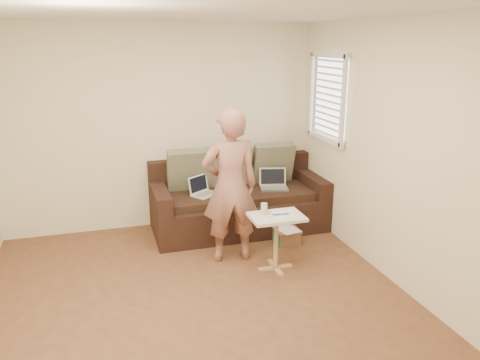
{
  "coord_description": "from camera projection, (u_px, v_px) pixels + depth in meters",
  "views": [
    {
      "loc": [
        -0.76,
        -3.74,
        2.38
      ],
      "look_at": [
        0.8,
        1.4,
        0.78
      ],
      "focal_mm": 35.31,
      "sensor_mm": 36.0,
      "label": 1
    }
  ],
  "objects": [
    {
      "name": "drinking_glass",
      "position": [
        264.0,
        209.0,
        4.95
      ],
      "size": [
        0.07,
        0.07,
        0.12
      ],
      "primitive_type": null,
      "color": "silver",
      "rests_on": "side_table"
    },
    {
      "name": "wall_back",
      "position": [
        161.0,
        128.0,
        6.01
      ],
      "size": [
        4.0,
        0.0,
        4.0
      ],
      "primitive_type": "plane",
      "rotation": [
        1.57,
        0.0,
        0.0
      ],
      "color": "beige",
      "rests_on": "ground"
    },
    {
      "name": "scissors",
      "position": [
        281.0,
        214.0,
        4.94
      ],
      "size": [
        0.18,
        0.11,
        0.02
      ],
      "primitive_type": null,
      "rotation": [
        0.0,
        0.0,
        0.05
      ],
      "color": "silver",
      "rests_on": "side_table"
    },
    {
      "name": "laptop_silver",
      "position": [
        274.0,
        189.0,
        6.12
      ],
      "size": [
        0.4,
        0.33,
        0.24
      ],
      "primitive_type": null,
      "rotation": [
        0.0,
        0.0,
        -0.24
      ],
      "color": "#B7BABC",
      "rests_on": "sofa"
    },
    {
      "name": "paper_on_table",
      "position": [
        283.0,
        214.0,
        4.98
      ],
      "size": [
        0.25,
        0.33,
        0.0
      ],
      "primitive_type": null,
      "rotation": [
        0.0,
        0.0,
        -0.14
      ],
      "color": "white",
      "rests_on": "side_table"
    },
    {
      "name": "window_blinds",
      "position": [
        328.0,
        98.0,
        5.75
      ],
      "size": [
        0.12,
        0.88,
        1.08
      ],
      "primitive_type": null,
      "color": "white",
      "rests_on": "wall_right"
    },
    {
      "name": "laptop_white",
      "position": [
        206.0,
        195.0,
        5.88
      ],
      "size": [
        0.4,
        0.38,
        0.24
      ],
      "primitive_type": null,
      "rotation": [
        0.0,
        0.0,
        0.61
      ],
      "color": "white",
      "rests_on": "sofa"
    },
    {
      "name": "sofa",
      "position": [
        239.0,
        198.0,
        6.07
      ],
      "size": [
        2.2,
        0.95,
        0.85
      ],
      "primitive_type": null,
      "color": "black",
      "rests_on": "ground"
    },
    {
      "name": "pillow_left",
      "position": [
        189.0,
        170.0,
        5.99
      ],
      "size": [
        0.55,
        0.29,
        0.57
      ],
      "primitive_type": null,
      "rotation": [
        0.28,
        0.0,
        0.0
      ],
      "color": "#64684C",
      "rests_on": "sofa"
    },
    {
      "name": "wall_front",
      "position": [
        314.0,
        322.0,
        1.88
      ],
      "size": [
        4.0,
        0.0,
        4.0
      ],
      "primitive_type": "plane",
      "rotation": [
        -1.57,
        0.0,
        0.0
      ],
      "color": "beige",
      "rests_on": "ground"
    },
    {
      "name": "floor",
      "position": [
        201.0,
        311.0,
        4.32
      ],
      "size": [
        4.5,
        4.5,
        0.0
      ],
      "primitive_type": "plane",
      "color": "brown",
      "rests_on": "ground"
    },
    {
      "name": "person",
      "position": [
        230.0,
        186.0,
        5.11
      ],
      "size": [
        0.64,
        0.45,
        1.71
      ],
      "primitive_type": "imported",
      "rotation": [
        0.0,
        0.0,
        3.1
      ],
      "color": "#955151",
      "rests_on": "ground"
    },
    {
      "name": "ceiling",
      "position": [
        193.0,
        9.0,
        3.57
      ],
      "size": [
        4.5,
        4.5,
        0.0
      ],
      "primitive_type": "plane",
      "rotation": [
        3.14,
        0.0,
        0.0
      ],
      "color": "white",
      "rests_on": "wall_back"
    },
    {
      "name": "wall_right",
      "position": [
        403.0,
        157.0,
        4.5
      ],
      "size": [
        0.0,
        4.5,
        4.5
      ],
      "primitive_type": "plane",
      "rotation": [
        1.57,
        0.0,
        -1.57
      ],
      "color": "beige",
      "rests_on": "ground"
    },
    {
      "name": "pillow_right",
      "position": [
        273.0,
        163.0,
        6.34
      ],
      "size": [
        0.55,
        0.28,
        0.57
      ],
      "primitive_type": null,
      "rotation": [
        0.26,
        0.0,
        0.0
      ],
      "color": "#64684C",
      "rests_on": "sofa"
    },
    {
      "name": "side_table",
      "position": [
        276.0,
        242.0,
        5.02
      ],
      "size": [
        0.56,
        0.39,
        0.62
      ],
      "primitive_type": null,
      "color": "silver",
      "rests_on": "ground"
    },
    {
      "name": "pillow_mid",
      "position": [
        230.0,
        166.0,
        6.18
      ],
      "size": [
        0.55,
        0.27,
        0.57
      ],
      "primitive_type": null,
      "rotation": [
        0.24,
        0.0,
        0.0
      ],
      "color": "#776455",
      "rests_on": "sofa"
    },
    {
      "name": "striped_box",
      "position": [
        286.0,
        236.0,
        5.73
      ],
      "size": [
        0.29,
        0.29,
        0.19
      ],
      "primitive_type": null,
      "color": "red",
      "rests_on": "ground"
    }
  ]
}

